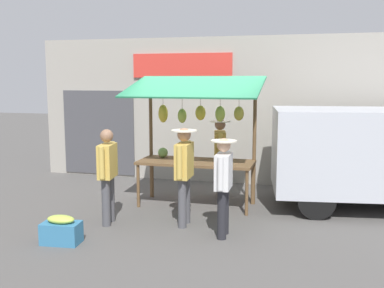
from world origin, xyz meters
name	(u,v)px	position (x,y,z in m)	size (l,w,h in m)	color
ground_plane	(196,205)	(0.00, 0.00, 0.00)	(40.00, 40.00, 0.00)	#514F4C
street_backdrop	(217,111)	(0.07, -2.20, 1.70)	(9.00, 0.30, 3.40)	#9E998E
market_stall	(196,126)	(0.02, -0.04, 1.55)	(2.50, 1.46, 2.50)	brown
vendor_with_sunhat	(220,152)	(-0.31, -0.75, 0.96)	(0.42, 0.68, 1.63)	#726656
shopper_in_grey_tee	(223,180)	(-0.85, 1.58, 0.90)	(0.40, 0.67, 1.55)	#232328
shopper_with_ponytail	(184,168)	(-0.11, 1.21, 0.97)	(0.43, 0.70, 1.65)	#4C4C51
shopper_in_striped_shirt	(108,170)	(1.16, 1.46, 0.93)	(0.29, 0.69, 1.61)	#4C4C51
produce_crate_near	(61,231)	(1.43, 2.52, 0.20)	(0.59, 0.39, 0.43)	teal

